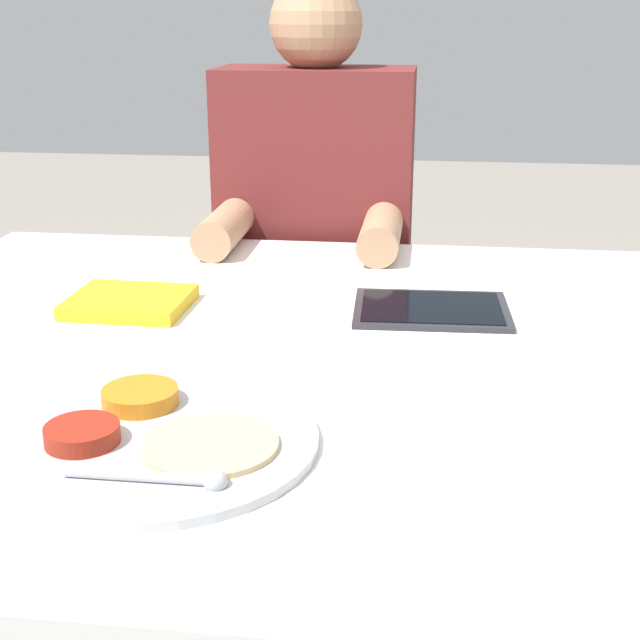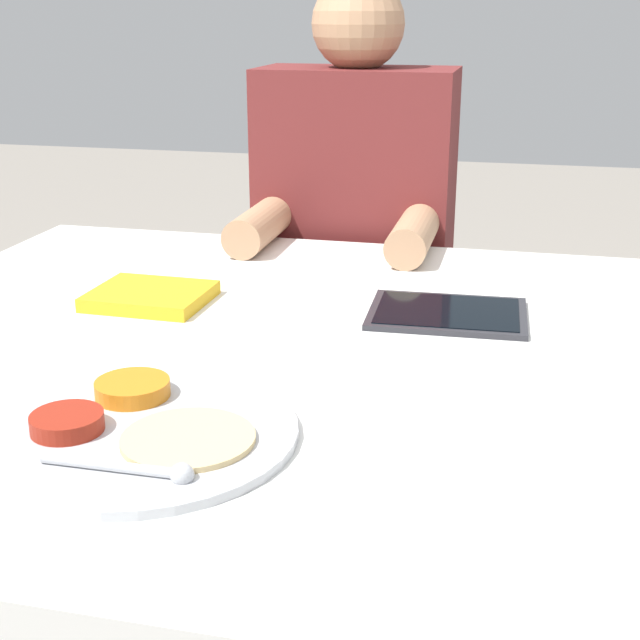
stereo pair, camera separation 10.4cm
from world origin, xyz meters
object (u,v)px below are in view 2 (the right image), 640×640
red_notebook (150,297)px  tablet_device (447,313)px  thali_tray (140,429)px  person_diner (354,309)px

red_notebook → tablet_device: 0.43m
thali_tray → person_diner: (0.03, 0.94, -0.18)m
tablet_device → person_diner: 0.58m
tablet_device → thali_tray: bearing=-121.1°
tablet_device → person_diner: person_diner is taller
person_diner → red_notebook: bearing=-109.9°
person_diner → tablet_device: bearing=-65.4°
person_diner → thali_tray: bearing=-92.1°
thali_tray → tablet_device: (0.26, 0.44, -0.00)m
thali_tray → tablet_device: 0.51m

